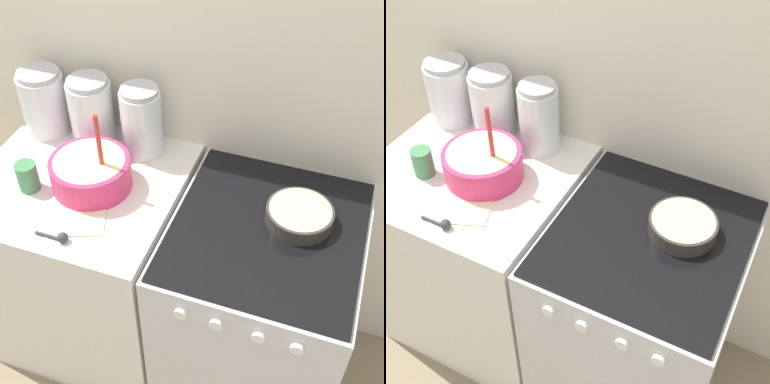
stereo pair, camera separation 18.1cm
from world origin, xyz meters
TOP-DOWN VIEW (x-y plane):
  - wall_back at (0.00, 0.72)m, footprint 4.49×0.05m
  - countertop_cabinet at (-0.37, 0.35)m, footprint 0.74×0.70m
  - stove at (0.34, 0.35)m, footprint 0.65×0.72m
  - mixing_bowl at (-0.30, 0.35)m, footprint 0.28×0.28m
  - baking_pan at (0.43, 0.41)m, footprint 0.22×0.22m
  - storage_jar_left at (-0.63, 0.59)m, footprint 0.18×0.18m
  - storage_jar_middle at (-0.42, 0.59)m, footprint 0.17×0.17m
  - storage_jar_right at (-0.21, 0.59)m, footprint 0.15×0.15m
  - tin_can at (-0.51, 0.26)m, footprint 0.07×0.07m
  - recipe_page at (-0.28, 0.20)m, footprint 0.25×0.26m
  - measuring_spoon at (-0.28, 0.07)m, footprint 0.12×0.04m

SIDE VIEW (x-z plane):
  - stove at x=0.34m, z-range 0.00..0.90m
  - countertop_cabinet at x=-0.37m, z-range 0.00..0.90m
  - recipe_page at x=-0.28m, z-range 0.90..0.90m
  - measuring_spoon at x=-0.28m, z-range 0.89..0.93m
  - baking_pan at x=0.43m, z-range 0.90..0.96m
  - tin_can at x=-0.51m, z-range 0.90..1.00m
  - mixing_bowl at x=-0.30m, z-range 0.80..1.12m
  - storage_jar_left at x=-0.63m, z-range 0.88..1.14m
  - storage_jar_middle at x=-0.42m, z-range 0.88..1.15m
  - storage_jar_right at x=-0.21m, z-range 0.88..1.15m
  - wall_back at x=0.00m, z-range 0.00..2.40m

